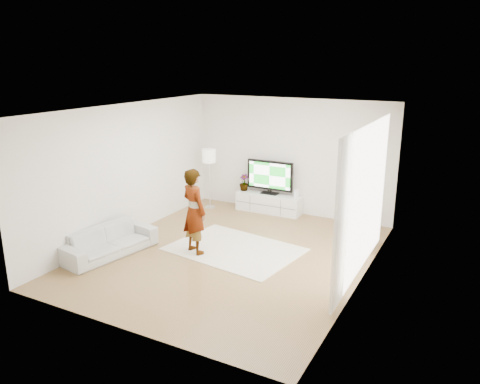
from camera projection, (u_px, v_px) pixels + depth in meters
The scene contains 17 objects.
floor at pixel (231, 254), 9.10m from camera, with size 6.00×6.00×0.00m, color #9C7B46.
ceiling at pixel (230, 109), 8.33m from camera, with size 6.00×6.00×0.00m, color white.
wall_left at pixel (127, 171), 9.84m from camera, with size 0.02×6.00×2.80m, color silver.
wall_right at pixel (365, 204), 7.59m from camera, with size 0.02×6.00×2.80m, color silver.
wall_back at pixel (291, 157), 11.26m from camera, with size 5.00×0.02×2.80m, color silver.
wall_front at pixel (121, 237), 6.16m from camera, with size 5.00×0.02×2.80m, color silver.
window at pixel (369, 196), 7.84m from camera, with size 0.01×2.60×2.50m, color white.
curtain_near at pixel (342, 224), 6.80m from camera, with size 0.04×0.70×2.60m, color white.
curtain_far at pixel (380, 184), 9.01m from camera, with size 0.04×0.70×2.60m, color white.
media_console at pixel (269, 203), 11.59m from camera, with size 1.64×0.47×0.46m.
television at pixel (270, 176), 11.43m from camera, with size 1.19×0.23×0.83m.
game_console at pixel (297, 194), 11.17m from camera, with size 0.08×0.15×0.20m.
potted_plant at pixel (244, 182), 11.78m from camera, with size 0.23×0.23×0.42m, color #3F7238.
rug at pixel (235, 249), 9.33m from camera, with size 2.47×1.78×0.01m, color beige.
player at pixel (194, 211), 8.97m from camera, with size 0.61×0.40×1.68m, color #334772.
sofa at pixel (109, 241), 9.03m from camera, with size 1.88×0.73×0.55m, color #B2B2AD.
floor_lamp at pixel (209, 158), 11.65m from camera, with size 0.34×0.34×1.51m.
Camera 1 is at (4.09, -7.36, 3.65)m, focal length 35.00 mm.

